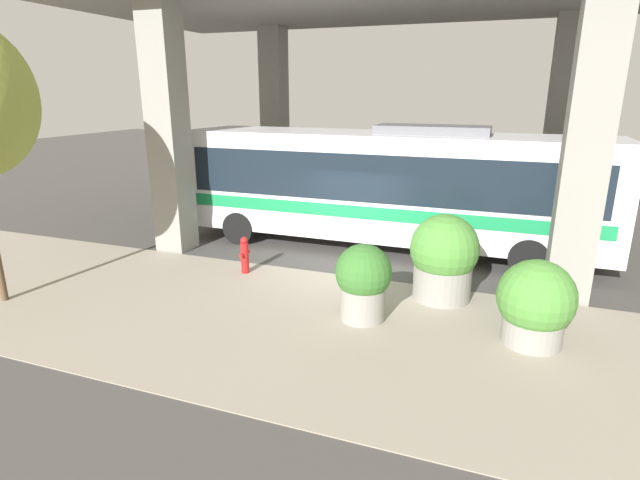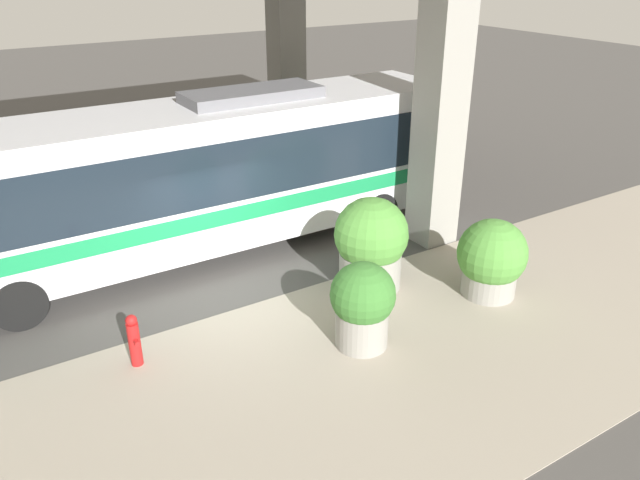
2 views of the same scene
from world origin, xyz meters
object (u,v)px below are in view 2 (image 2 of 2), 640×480
object	(u,v)px
bus	(206,170)
planter_front	(371,244)
fire_hydrant	(134,340)
planter_middle	(363,304)
planter_back	(491,259)

from	to	relation	value
bus	planter_front	xyz separation A→B (m)	(-3.35, -2.12, -0.99)
bus	fire_hydrant	bearing A→B (deg)	140.31
fire_hydrant	planter_middle	distance (m)	3.92
fire_hydrant	bus	bearing A→B (deg)	-39.69
planter_middle	planter_back	bearing A→B (deg)	-88.44
planter_front	planter_back	xyz separation A→B (m)	(-1.56, -1.85, -0.18)
fire_hydrant	planter_middle	world-z (taller)	planter_middle
bus	fire_hydrant	distance (m)	4.72
fire_hydrant	planter_front	distance (m)	5.00
planter_front	planter_back	size ratio (longest dim) A/B	1.20
bus	planter_front	size ratio (longest dim) A/B	6.25
bus	fire_hydrant	xyz separation A→B (m)	(-3.45, 2.86, -1.48)
fire_hydrant	planter_middle	xyz separation A→B (m)	(-1.55, -3.59, 0.34)
fire_hydrant	planter_front	world-z (taller)	planter_front
planter_middle	planter_back	distance (m)	3.25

